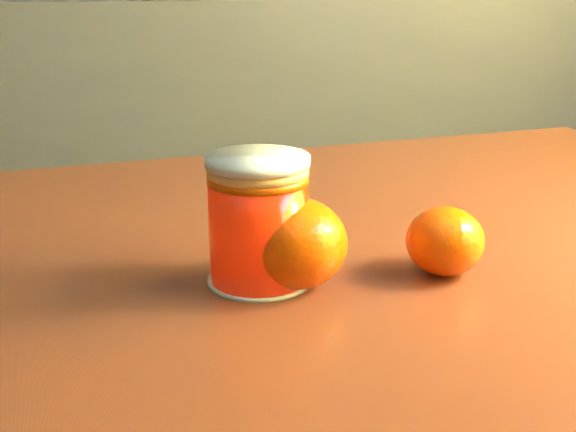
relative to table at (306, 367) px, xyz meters
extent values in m
cube|color=brown|center=(0.00, 0.00, 0.08)|extent=(1.12, 0.87, 0.04)
cylinder|color=#532F14|center=(0.38, 0.37, -0.30)|extent=(0.05, 0.05, 0.72)
cylinder|color=#FF2105|center=(-0.04, -0.04, 0.14)|extent=(0.07, 0.07, 0.08)
cylinder|color=#EAB25F|center=(-0.04, -0.04, 0.18)|extent=(0.07, 0.07, 0.01)
cylinder|color=silver|center=(-0.04, -0.04, 0.19)|extent=(0.07, 0.07, 0.00)
ellipsoid|color=#EF4F04|center=(-0.02, -0.05, 0.13)|extent=(0.08, 0.08, 0.07)
ellipsoid|color=#EF4F04|center=(0.10, -0.04, 0.12)|extent=(0.07, 0.07, 0.05)
camera|label=1|loc=(-0.10, -0.58, 0.33)|focal=50.00mm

